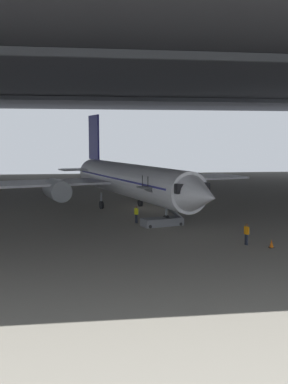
{
  "coord_description": "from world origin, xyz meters",
  "views": [
    {
      "loc": [
        -5.53,
        -49.6,
        7.65
      ],
      "look_at": [
        0.53,
        -5.15,
        2.49
      ],
      "focal_mm": 42.04,
      "sensor_mm": 36.0,
      "label": 1
    }
  ],
  "objects": [
    {
      "name": "hangar_structure",
      "position": [
        -0.12,
        13.8,
        15.81
      ],
      "size": [
        121.0,
        99.0,
        16.46
      ],
      "color": "#4C4F54",
      "rests_on": "ground_plane"
    },
    {
      "name": "traffic_cone_orange",
      "position": [
        7.78,
        -19.64,
        0.29
      ],
      "size": [
        0.36,
        0.36,
        0.6
      ],
      "color": "black",
      "rests_on": "ground_plane"
    },
    {
      "name": "crew_worker_by_stairs",
      "position": [
        -0.67,
        -8.69,
        0.91
      ],
      "size": [
        0.36,
        0.5,
        1.61
      ],
      "color": "#232838",
      "rests_on": "ground_plane"
    },
    {
      "name": "crew_worker_near_nose",
      "position": [
        6.3,
        -18.57,
        0.91
      ],
      "size": [
        0.32,
        0.53,
        1.61
      ],
      "color": "#232838",
      "rests_on": "ground_plane"
    },
    {
      "name": "boarding_stairs",
      "position": [
        1.43,
        -10.26,
        0.72
      ],
      "size": [
        4.32,
        2.48,
        4.55
      ],
      "color": "slate",
      "rests_on": "ground_plane"
    },
    {
      "name": "ground_plane",
      "position": [
        0.0,
        0.0,
        0.0
      ],
      "size": [
        110.0,
        110.0,
        0.0
      ],
      "primitive_type": "plane",
      "color": "gray"
    },
    {
      "name": "airplane_main",
      "position": [
        -0.71,
        -0.83,
        3.36
      ],
      "size": [
        33.74,
        34.19,
        10.96
      ],
      "color": "white",
      "rests_on": "ground_plane"
    }
  ]
}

